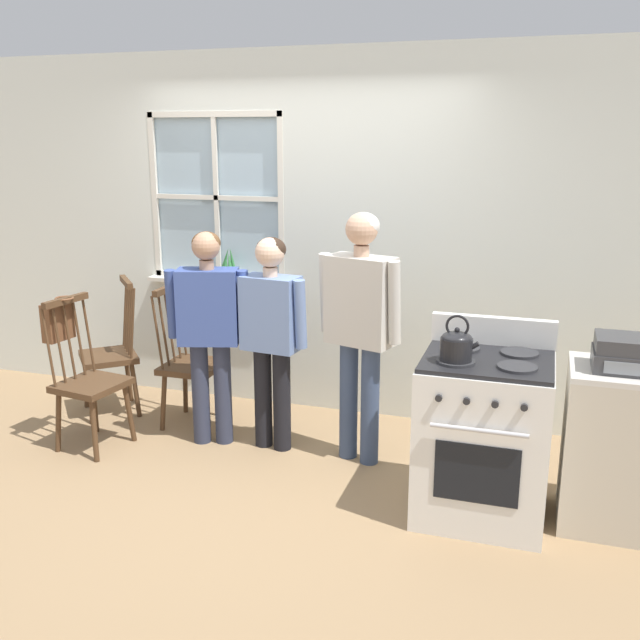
{
  "coord_description": "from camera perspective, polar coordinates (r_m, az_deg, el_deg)",
  "views": [
    {
      "loc": [
        1.73,
        -3.66,
        2.09
      ],
      "look_at": [
        0.45,
        0.32,
        1.0
      ],
      "focal_mm": 40.0,
      "sensor_mm": 36.0,
      "label": 1
    }
  ],
  "objects": [
    {
      "name": "handbag",
      "position": [
        5.15,
        -20.23,
        -0.04
      ],
      "size": [
        0.21,
        0.23,
        0.31
      ],
      "color": "brown",
      "rests_on": "chair_by_window"
    },
    {
      "name": "side_counter",
      "position": [
        4.23,
        22.61,
        -9.41
      ],
      "size": [
        0.55,
        0.5,
        0.9
      ],
      "color": "beige",
      "rests_on": "ground_plane"
    },
    {
      "name": "kettle",
      "position": [
        3.81,
        10.87,
        -1.94
      ],
      "size": [
        0.21,
        0.17,
        0.25
      ],
      "color": "black",
      "rests_on": "stove"
    },
    {
      "name": "person_teen_center",
      "position": [
        4.72,
        -3.93,
        -0.41
      ],
      "size": [
        0.53,
        0.25,
        1.45
      ],
      "rotation": [
        0.0,
        0.0,
        -0.11
      ],
      "color": "black",
      "rests_on": "ground_plane"
    },
    {
      "name": "wall_back",
      "position": [
        5.39,
        -0.65,
        6.51
      ],
      "size": [
        6.4,
        0.16,
        2.7
      ],
      "color": "silver",
      "rests_on": "ground_plane"
    },
    {
      "name": "ground_plane",
      "position": [
        4.56,
        -6.83,
        -12.81
      ],
      "size": [
        16.0,
        16.0,
        0.0
      ],
      "primitive_type": "plane",
      "color": "#937551"
    },
    {
      "name": "stove",
      "position": [
        4.11,
        12.93,
        -9.0
      ],
      "size": [
        0.7,
        0.68,
        1.08
      ],
      "color": "white",
      "rests_on": "ground_plane"
    },
    {
      "name": "person_elderly_left",
      "position": [
        4.85,
        -8.89,
        0.03
      ],
      "size": [
        0.56,
        0.32,
        1.48
      ],
      "rotation": [
        0.0,
        0.0,
        0.29
      ],
      "color": "#2D3347",
      "rests_on": "ground_plane"
    },
    {
      "name": "potted_plant",
      "position": [
        5.59,
        -7.3,
        3.86
      ],
      "size": [
        0.16,
        0.16,
        0.27
      ],
      "color": "beige",
      "rests_on": "wall_back"
    },
    {
      "name": "chair_center_cluster",
      "position": [
        5.31,
        -10.38,
        -3.54
      ],
      "size": [
        0.41,
        0.43,
        1.04
      ],
      "rotation": [
        0.0,
        0.0,
        1.59
      ],
      "color": "#4C331E",
      "rests_on": "ground_plane"
    },
    {
      "name": "person_adult_right",
      "position": [
        4.5,
        3.26,
        0.47
      ],
      "size": [
        0.58,
        0.33,
        1.63
      ],
      "rotation": [
        0.0,
        0.0,
        -0.3
      ],
      "color": "#384766",
      "rests_on": "ground_plane"
    },
    {
      "name": "chair_near_wall",
      "position": [
        5.68,
        -16.34,
        -2.72
      ],
      "size": [
        0.58,
        0.58,
        1.04
      ],
      "rotation": [
        0.0,
        0.0,
        -0.85
      ],
      "color": "#4C331E",
      "rests_on": "ground_plane"
    },
    {
      "name": "stereo",
      "position": [
        4.03,
        23.37,
        -2.51
      ],
      "size": [
        0.34,
        0.29,
        0.18
      ],
      "color": "#38383A",
      "rests_on": "side_counter"
    },
    {
      "name": "chair_by_window",
      "position": [
        5.1,
        -18.0,
        -4.81
      ],
      "size": [
        0.46,
        0.48,
        1.04
      ],
      "rotation": [
        0.0,
        0.0,
        1.42
      ],
      "color": "#4C331E",
      "rests_on": "ground_plane"
    }
  ]
}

